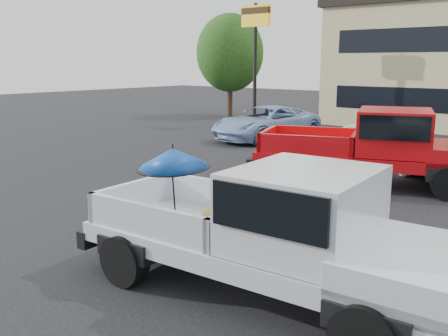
% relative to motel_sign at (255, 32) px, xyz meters
% --- Properties ---
extents(ground, '(90.00, 90.00, 0.00)m').
position_rel_motel_sign_xyz_m(ground, '(10.00, -14.00, -4.65)').
color(ground, black).
rests_on(ground, ground).
extents(stripe_left, '(0.12, 5.00, 0.01)m').
position_rel_motel_sign_xyz_m(stripe_left, '(7.00, -12.00, -4.65)').
color(stripe_left, silver).
rests_on(stripe_left, ground).
extents(motel_sign, '(1.60, 0.22, 6.00)m').
position_rel_motel_sign_xyz_m(motel_sign, '(0.00, 0.00, 0.00)').
color(motel_sign, black).
rests_on(motel_sign, ground).
extents(tree_left, '(3.96, 3.96, 6.02)m').
position_rel_motel_sign_xyz_m(tree_left, '(-4.00, 3.00, -0.92)').
color(tree_left, '#332114').
rests_on(tree_left, ground).
extents(silver_pickup, '(5.82, 2.43, 2.06)m').
position_rel_motel_sign_xyz_m(silver_pickup, '(11.46, -15.06, -3.60)').
color(silver_pickup, black).
rests_on(silver_pickup, ground).
extents(red_pickup, '(6.49, 4.12, 2.02)m').
position_rel_motel_sign_xyz_m(red_pickup, '(9.96, -7.90, -3.55)').
color(red_pickup, black).
rests_on(red_pickup, ground).
extents(silver_sedan, '(4.28, 2.73, 1.33)m').
position_rel_motel_sign_xyz_m(silver_sedan, '(9.11, -5.44, -3.98)').
color(silver_sedan, silver).
rests_on(silver_sedan, ground).
extents(blue_suv, '(3.00, 5.32, 1.40)m').
position_rel_motel_sign_xyz_m(blue_suv, '(2.92, -3.20, -3.95)').
color(blue_suv, '#8DAAD3').
rests_on(blue_suv, ground).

